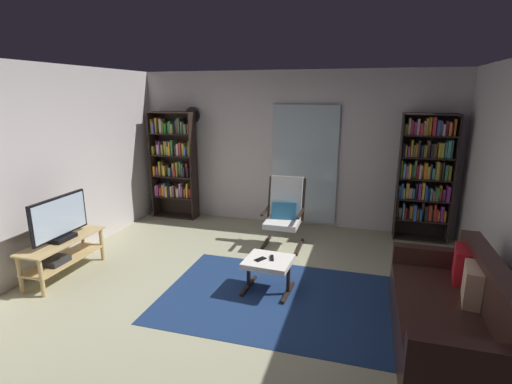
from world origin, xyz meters
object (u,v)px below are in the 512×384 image
at_px(ottoman, 268,265).
at_px(wall_clock, 193,115).
at_px(cell_phone, 260,259).
at_px(bookshelf_near_tv, 174,162).
at_px(tv_stand, 62,253).
at_px(lounge_armchair, 284,210).
at_px(tv_remote, 272,258).
at_px(television, 60,220).
at_px(bookshelf_near_sofa, 425,174).
at_px(leather_sofa, 453,316).

xyz_separation_m(ottoman, wall_clock, (-2.02, 2.44, 1.52)).
distance_m(ottoman, cell_phone, 0.12).
bearing_deg(bookshelf_near_tv, wall_clock, 28.44).
bearing_deg(tv_stand, lounge_armchair, 36.70).
relative_size(tv_remote, cell_phone, 1.03).
xyz_separation_m(lounge_armchair, ottoman, (0.13, -1.47, -0.21)).
xyz_separation_m(television, bookshelf_near_sofa, (4.41, 2.59, 0.31)).
relative_size(leather_sofa, wall_clock, 6.42).
relative_size(lounge_armchair, tv_remote, 7.10).
distance_m(bookshelf_near_tv, wall_clock, 0.90).
distance_m(lounge_armchair, cell_phone, 1.51).
bearing_deg(lounge_armchair, bookshelf_near_sofa, 22.02).
relative_size(bookshelf_near_tv, tv_remote, 13.32).
bearing_deg(tv_stand, bookshelf_near_sofa, 30.61).
xyz_separation_m(ottoman, tv_remote, (0.04, 0.03, 0.08)).
distance_m(bookshelf_near_sofa, tv_remote, 2.97).
height_order(tv_stand, bookshelf_near_tv, bookshelf_near_tv).
distance_m(bookshelf_near_sofa, leather_sofa, 2.87).
relative_size(lounge_armchair, wall_clock, 3.53).
bearing_deg(bookshelf_near_sofa, ottoman, -129.36).
height_order(bookshelf_near_sofa, tv_remote, bookshelf_near_sofa).
xyz_separation_m(bookshelf_near_tv, leather_sofa, (4.19, -2.76, -0.73)).
height_order(bookshelf_near_sofa, wall_clock, wall_clock).
relative_size(tv_stand, ottoman, 2.07).
bearing_deg(lounge_armchair, tv_remote, -83.55).
height_order(lounge_armchair, tv_remote, lounge_armchair).
height_order(tv_stand, bookshelf_near_sofa, bookshelf_near_sofa).
xyz_separation_m(leather_sofa, cell_phone, (-1.93, 0.47, 0.10)).
bearing_deg(tv_remote, bookshelf_near_tv, 121.97).
height_order(leather_sofa, ottoman, leather_sofa).
xyz_separation_m(bookshelf_near_tv, lounge_armchair, (2.22, -0.79, -0.49)).
distance_m(television, lounge_armchair, 3.01).
xyz_separation_m(tv_stand, ottoman, (2.55, 0.34, 0.02)).
bearing_deg(ottoman, wall_clock, 129.68).
xyz_separation_m(bookshelf_near_sofa, ottoman, (-1.87, -2.27, -0.71)).
bearing_deg(cell_phone, tv_stand, -141.96).
relative_size(tv_stand, bookshelf_near_sofa, 0.58).
bearing_deg(wall_clock, bookshelf_near_tv, -151.56).
bearing_deg(ottoman, bookshelf_near_tv, 136.07).
bearing_deg(television, tv_remote, 7.49).
bearing_deg(wall_clock, bookshelf_near_sofa, -2.39).
distance_m(ottoman, tv_remote, 0.09).
relative_size(television, wall_clock, 3.01).
height_order(bookshelf_near_tv, wall_clock, wall_clock).
xyz_separation_m(bookshelf_near_tv, bookshelf_near_sofa, (4.21, 0.01, 0.01)).
distance_m(lounge_armchair, wall_clock, 2.50).
distance_m(bookshelf_near_sofa, cell_phone, 3.09).
bearing_deg(television, wall_clock, 79.14).
bearing_deg(bookshelf_near_sofa, bookshelf_near_tv, -179.81).
bearing_deg(cell_phone, tv_remote, 58.29).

